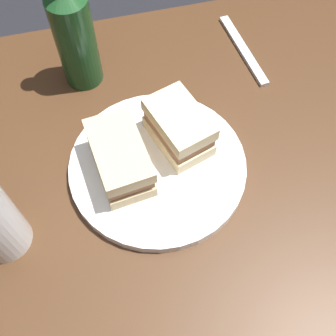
% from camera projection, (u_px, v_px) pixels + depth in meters
% --- Properties ---
extents(ground_plane, '(6.00, 6.00, 0.00)m').
position_uv_depth(ground_plane, '(173.00, 298.00, 1.28)').
color(ground_plane, black).
extents(dining_table, '(1.29, 0.78, 0.76)m').
position_uv_depth(dining_table, '(175.00, 261.00, 0.95)').
color(dining_table, '#422816').
rests_on(dining_table, ground).
extents(plate, '(0.27, 0.27, 0.02)m').
position_uv_depth(plate, '(158.00, 166.00, 0.63)').
color(plate, white).
rests_on(plate, dining_table).
extents(sandwich_half_left, '(0.10, 0.12, 0.07)m').
position_uv_depth(sandwich_half_left, '(179.00, 128.00, 0.61)').
color(sandwich_half_left, beige).
rests_on(sandwich_half_left, plate).
extents(sandwich_half_right, '(0.08, 0.13, 0.06)m').
position_uv_depth(sandwich_half_right, '(120.00, 158.00, 0.59)').
color(sandwich_half_right, '#CCB284').
rests_on(sandwich_half_right, plate).
extents(potato_wedge_front, '(0.03, 0.04, 0.02)m').
position_uv_depth(potato_wedge_front, '(121.00, 143.00, 0.63)').
color(potato_wedge_front, gold).
rests_on(potato_wedge_front, plate).
extents(potato_wedge_middle, '(0.05, 0.05, 0.02)m').
position_uv_depth(potato_wedge_middle, '(117.00, 127.00, 0.64)').
color(potato_wedge_middle, '#AD702D').
rests_on(potato_wedge_middle, plate).
extents(potato_wedge_back, '(0.03, 0.04, 0.02)m').
position_uv_depth(potato_wedge_back, '(135.00, 158.00, 0.62)').
color(potato_wedge_back, '#B77F33').
rests_on(potato_wedge_back, plate).
extents(potato_wedge_left_edge, '(0.04, 0.04, 0.02)m').
position_uv_depth(potato_wedge_left_edge, '(115.00, 142.00, 0.63)').
color(potato_wedge_left_edge, '#AD702D').
rests_on(potato_wedge_left_edge, plate).
extents(cider_bottle, '(0.06, 0.06, 0.26)m').
position_uv_depth(cider_bottle, '(74.00, 32.00, 0.64)').
color(cider_bottle, '#19421E').
rests_on(cider_bottle, dining_table).
extents(fork, '(0.03, 0.18, 0.01)m').
position_uv_depth(fork, '(243.00, 49.00, 0.76)').
color(fork, silver).
rests_on(fork, dining_table).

